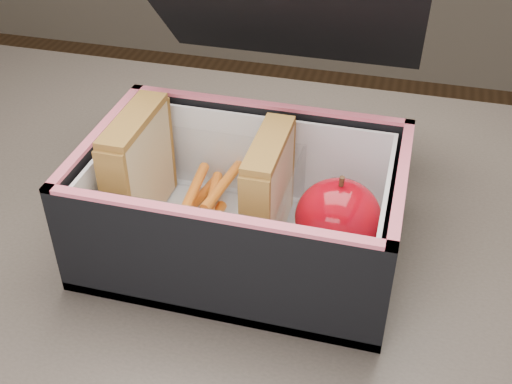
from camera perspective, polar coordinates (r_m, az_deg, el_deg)
kitchen_table at (r=0.68m, az=0.52°, el=-12.51°), size 1.20×0.80×0.75m
lunch_bag at (r=0.60m, az=-1.03°, el=-0.29°), size 0.29×0.32×0.24m
plastic_tub at (r=0.62m, az=-4.70°, el=-0.47°), size 0.18×0.13×0.07m
sandwich_left at (r=0.63m, az=-10.36°, el=2.13°), size 0.03×0.10×0.11m
sandwich_right at (r=0.59m, az=1.09°, el=0.15°), size 0.03×0.10×0.11m
carrot_sticks at (r=0.64m, az=-4.74°, el=-1.09°), size 0.05×0.15×0.03m
paper_napkin at (r=0.61m, az=6.81°, el=-5.22°), size 0.09×0.09×0.01m
red_apple at (r=0.58m, az=7.31°, el=-2.35°), size 0.10×0.10×0.08m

